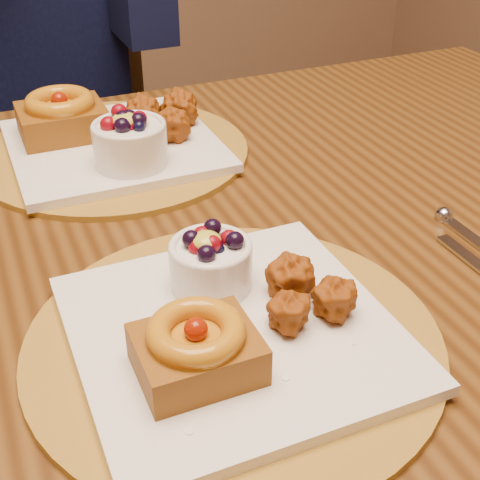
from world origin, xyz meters
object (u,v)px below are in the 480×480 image
Objects in this scene: place_setting_near at (230,323)px; place_setting_far at (111,138)px; dining_table at (165,281)px; chair_far at (61,160)px.

place_setting_far is (-0.00, 0.43, 0.01)m from place_setting_near.
chair_far is at bearing 90.23° from dining_table.
chair_far is (0.00, 0.61, -0.31)m from place_setting_far.
place_setting_near is 1.00× the size of place_setting_far.
place_setting_far reaches higher than place_setting_near.
place_setting_near reaches higher than dining_table.
place_setting_near is at bearing -90.53° from dining_table.
dining_table is at bearing -76.13° from chair_far.
dining_table is at bearing 89.47° from place_setting_near.
place_setting_far is (-0.00, 0.21, 0.11)m from dining_table.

